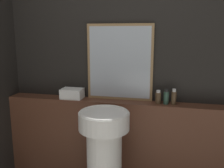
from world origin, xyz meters
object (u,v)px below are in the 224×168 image
object	(u,v)px
pedestal_sink	(104,153)
lotion_bottle	(174,97)
conditioner_bottle	(166,97)
mirror	(119,62)
towel_stack	(72,93)
shampoo_bottle	(158,97)

from	to	relation	value
pedestal_sink	lotion_bottle	xyz separation A→B (m)	(0.58, 0.40, 0.44)
conditioner_bottle	mirror	bearing A→B (deg)	170.94
towel_stack	conditioner_bottle	xyz separation A→B (m)	(0.96, 0.00, 0.02)
pedestal_sink	towel_stack	distance (m)	0.73
towel_stack	lotion_bottle	size ratio (longest dim) A/B	1.45
pedestal_sink	mirror	world-z (taller)	mirror
pedestal_sink	towel_stack	xyz separation A→B (m)	(-0.45, 0.40, 0.42)
shampoo_bottle	conditioner_bottle	world-z (taller)	conditioner_bottle
shampoo_bottle	towel_stack	bearing A→B (deg)	-180.00
mirror	pedestal_sink	bearing A→B (deg)	-94.20
towel_stack	shampoo_bottle	distance (m)	0.88
towel_stack	shampoo_bottle	world-z (taller)	shampoo_bottle
towel_stack	shampoo_bottle	bearing A→B (deg)	0.00
shampoo_bottle	lotion_bottle	world-z (taller)	lotion_bottle
shampoo_bottle	pedestal_sink	bearing A→B (deg)	-137.48
pedestal_sink	towel_stack	bearing A→B (deg)	138.36
mirror	shampoo_bottle	bearing A→B (deg)	-10.71
mirror	conditioner_bottle	xyz separation A→B (m)	(0.47, -0.08, -0.31)
mirror	shampoo_bottle	xyz separation A→B (m)	(0.40, -0.08, -0.32)
pedestal_sink	towel_stack	size ratio (longest dim) A/B	4.13
towel_stack	pedestal_sink	bearing A→B (deg)	-41.64
pedestal_sink	lotion_bottle	size ratio (longest dim) A/B	5.97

